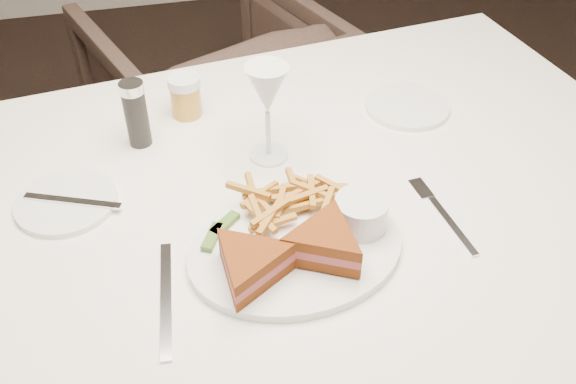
% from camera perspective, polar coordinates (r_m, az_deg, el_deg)
% --- Properties ---
extents(table, '(1.48, 1.08, 0.75)m').
position_cam_1_polar(table, '(1.31, -0.52, -12.77)').
color(table, white).
rests_on(table, ground).
extents(chair_far, '(0.83, 0.81, 0.68)m').
position_cam_1_polar(chair_far, '(2.07, -6.55, 8.70)').
color(chair_far, '#433129').
rests_on(chair_far, ground).
extents(table_setting, '(0.79, 0.60, 0.18)m').
position_cam_1_polar(table_setting, '(0.98, -0.94, -0.33)').
color(table_setting, white).
rests_on(table_setting, table).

